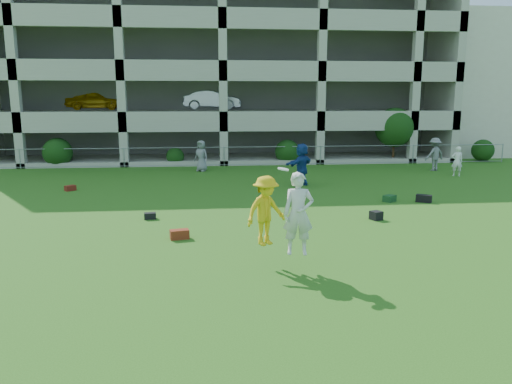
{
  "coord_description": "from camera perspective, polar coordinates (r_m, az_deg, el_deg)",
  "views": [
    {
      "loc": [
        -1.1,
        -11.38,
        4.16
      ],
      "look_at": [
        0.35,
        3.0,
        1.4
      ],
      "focal_mm": 35.0,
      "sensor_mm": 36.0,
      "label": 1
    }
  ],
  "objects": [
    {
      "name": "shrub_row",
      "position": [
        31.71,
        4.63,
        5.97
      ],
      "size": [
        34.38,
        2.52,
        3.5
      ],
      "color": "#163D11",
      "rests_on": "ground"
    },
    {
      "name": "bag_red_f",
      "position": [
        23.99,
        -20.46,
        0.43
      ],
      "size": [
        0.52,
        0.51,
        0.24
      ],
      "primitive_type": "cube",
      "rotation": [
        0.0,
        0.0,
        0.77
      ],
      "color": "#58110F",
      "rests_on": "ground"
    },
    {
      "name": "bystander_e",
      "position": [
        28.66,
        21.99,
        3.28
      ],
      "size": [
        0.65,
        0.49,
        1.59
      ],
      "primitive_type": "imported",
      "rotation": [
        0.0,
        0.0,
        2.93
      ],
      "color": "white",
      "rests_on": "ground"
    },
    {
      "name": "stucco_building",
      "position": [
        46.17,
        26.2,
        10.76
      ],
      "size": [
        16.0,
        14.0,
        10.0
      ],
      "primitive_type": "cube",
      "color": "beige",
      "rests_on": "ground"
    },
    {
      "name": "bag_black_e",
      "position": [
        21.13,
        18.63,
        -0.7
      ],
      "size": [
        0.67,
        0.57,
        0.3
      ],
      "primitive_type": "cube",
      "rotation": [
        0.0,
        0.0,
        -0.54
      ],
      "color": "black",
      "rests_on": "ground"
    },
    {
      "name": "bystander_f",
      "position": [
        30.32,
        19.73,
        4.08
      ],
      "size": [
        1.37,
        1.04,
        1.88
      ],
      "primitive_type": "imported",
      "rotation": [
        0.0,
        0.0,
        3.45
      ],
      "color": "slate",
      "rests_on": "ground"
    },
    {
      "name": "parking_garage",
      "position": [
        39.14,
        -4.29,
        13.49
      ],
      "size": [
        30.0,
        14.0,
        12.0
      ],
      "color": "#9E998C",
      "rests_on": "ground"
    },
    {
      "name": "bag_green_c",
      "position": [
        20.85,
        15.01,
        -0.71
      ],
      "size": [
        0.61,
        0.58,
        0.26
      ],
      "primitive_type": "cube",
      "rotation": [
        0.0,
        0.0,
        0.64
      ],
      "color": "#153A17",
      "rests_on": "ground"
    },
    {
      "name": "bystander_d",
      "position": [
        23.72,
        5.23,
        3.14
      ],
      "size": [
        1.76,
        1.74,
        2.03
      ],
      "primitive_type": "imported",
      "rotation": [
        0.0,
        0.0,
        3.91
      ],
      "color": "navy",
      "rests_on": "ground"
    },
    {
      "name": "bystander_c",
      "position": [
        28.54,
        -6.28,
        4.13
      ],
      "size": [
        1.02,
        0.95,
        1.75
      ],
      "primitive_type": "imported",
      "rotation": [
        0.0,
        0.0,
        -0.62
      ],
      "color": "gray",
      "rests_on": "ground"
    },
    {
      "name": "bag_red_a",
      "position": [
        15.06,
        -8.74,
        -4.8
      ],
      "size": [
        0.6,
        0.41,
        0.28
      ],
      "primitive_type": "cube",
      "rotation": [
        0.0,
        0.0,
        0.21
      ],
      "color": "#5E1E10",
      "rests_on": "ground"
    },
    {
      "name": "fence",
      "position": [
        30.6,
        -3.67,
        4.13
      ],
      "size": [
        36.06,
        0.06,
        1.2
      ],
      "color": "gray",
      "rests_on": "ground"
    },
    {
      "name": "frisbee_contest",
      "position": [
        12.15,
        2.44,
        -2.26
      ],
      "size": [
        1.76,
        1.29,
        2.1
      ],
      "color": "gold",
      "rests_on": "ground"
    },
    {
      "name": "crate_d",
      "position": [
        17.66,
        13.57,
        -2.62
      ],
      "size": [
        0.46,
        0.46,
        0.3
      ],
      "primitive_type": "cube",
      "rotation": [
        0.0,
        0.0,
        0.4
      ],
      "color": "black",
      "rests_on": "ground"
    },
    {
      "name": "bag_black_b",
      "position": [
        17.66,
        -12.01,
        -2.69
      ],
      "size": [
        0.43,
        0.3,
        0.22
      ],
      "primitive_type": "cube",
      "rotation": [
        0.0,
        0.0,
        0.12
      ],
      "color": "black",
      "rests_on": "ground"
    },
    {
      "name": "ground",
      "position": [
        12.16,
        -0.23,
        -9.18
      ],
      "size": [
        100.0,
        100.0,
        0.0
      ],
      "primitive_type": "plane",
      "color": "#235114",
      "rests_on": "ground"
    },
    {
      "name": "bag_green_g",
      "position": [
        24.23,
        1.42,
        1.22
      ],
      "size": [
        0.58,
        0.52,
        0.25
      ],
      "primitive_type": "cube",
      "rotation": [
        0.0,
        0.0,
        -0.56
      ],
      "color": "#153A1C",
      "rests_on": "ground"
    }
  ]
}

